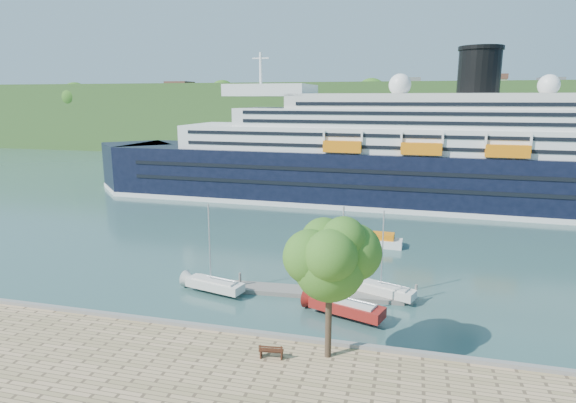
# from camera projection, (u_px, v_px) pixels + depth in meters

# --- Properties ---
(ground) EXTENTS (400.00, 400.00, 0.00)m
(ground) POSITION_uv_depth(u_px,v_px,m) (242.00, 343.00, 38.02)
(ground) COLOR #2C4F4C
(ground) RESTS_ON ground
(far_hillside) EXTENTS (400.00, 50.00, 24.00)m
(far_hillside) POSITION_uv_depth(u_px,v_px,m) (378.00, 118.00, 172.77)
(far_hillside) COLOR #335522
(far_hillside) RESTS_ON ground
(quay_coping) EXTENTS (220.00, 0.50, 0.30)m
(quay_coping) POSITION_uv_depth(u_px,v_px,m) (241.00, 331.00, 37.58)
(quay_coping) COLOR slate
(quay_coping) RESTS_ON promenade
(cruise_ship) EXTENTS (122.88, 20.97, 27.50)m
(cruise_ship) POSITION_uv_depth(u_px,v_px,m) (398.00, 128.00, 85.89)
(cruise_ship) COLOR black
(cruise_ship) RESTS_ON ground
(park_bench) EXTENTS (1.86, 0.96, 1.14)m
(park_bench) POSITION_uv_depth(u_px,v_px,m) (271.00, 350.00, 33.91)
(park_bench) COLOR #4B2515
(park_bench) RESTS_ON promenade
(promenade_tree) EXTENTS (6.72, 6.72, 11.13)m
(promenade_tree) POSITION_uv_depth(u_px,v_px,m) (329.00, 282.00, 33.05)
(promenade_tree) COLOR #356019
(promenade_tree) RESTS_ON promenade
(floating_pontoon) EXTENTS (19.55, 3.72, 0.43)m
(floating_pontoon) POSITION_uv_depth(u_px,v_px,m) (303.00, 292.00, 47.64)
(floating_pontoon) COLOR gray
(floating_pontoon) RESTS_ON ground
(sailboat_white_near) EXTENTS (6.93, 3.35, 8.63)m
(sailboat_white_near) POSITION_uv_depth(u_px,v_px,m) (214.00, 252.00, 46.88)
(sailboat_white_near) COLOR silver
(sailboat_white_near) RESTS_ON ground
(sailboat_red) EXTENTS (7.67, 4.31, 9.56)m
(sailboat_red) POSITION_uv_depth(u_px,v_px,m) (348.00, 266.00, 41.45)
(sailboat_red) COLOR maroon
(sailboat_red) RESTS_ON ground
(sailboat_white_far) EXTENTS (6.63, 3.90, 8.28)m
(sailboat_white_far) POSITION_uv_depth(u_px,v_px,m) (387.00, 258.00, 45.69)
(sailboat_white_far) COLOR silver
(sailboat_white_far) RESTS_ON ground
(tender_launch) EXTENTS (6.56, 2.50, 1.79)m
(tender_launch) POSITION_uv_depth(u_px,v_px,m) (377.00, 239.00, 62.83)
(tender_launch) COLOR orange
(tender_launch) RESTS_ON ground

